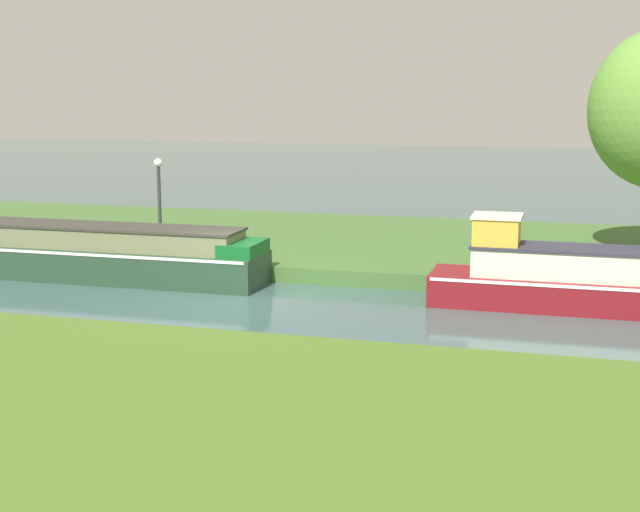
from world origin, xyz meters
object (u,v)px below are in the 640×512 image
at_px(forest_barge, 88,254).
at_px(maroon_narrowboat, 597,281).
at_px(lamp_post, 159,191).
at_px(mooring_post_near, 27,238).

relative_size(forest_barge, maroon_narrowboat, 1.31).
distance_m(lamp_post, mooring_post_near, 3.96).
bearing_deg(mooring_post_near, forest_barge, -25.76).
distance_m(forest_barge, mooring_post_near, 2.98).
bearing_deg(maroon_narrowboat, mooring_post_near, 175.18).
relative_size(forest_barge, lamp_post, 3.92).
height_order(lamp_post, mooring_post_near, lamp_post).
xyz_separation_m(forest_barge, maroon_narrowboat, (12.66, 0.00, 0.02)).
distance_m(forest_barge, lamp_post, 2.96).
height_order(forest_barge, maroon_narrowboat, maroon_narrowboat).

